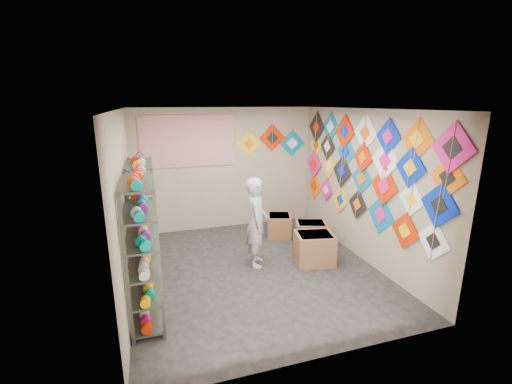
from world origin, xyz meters
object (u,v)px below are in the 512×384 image
object	(u,v)px
shopkeeper	(256,222)
shelf_rack_back	(144,219)
carton_a	(314,248)
shelf_rack_front	(143,251)
carton_b	(311,234)
carton_c	(279,225)

from	to	relation	value
shopkeeper	shelf_rack_back	bearing A→B (deg)	99.04
carton_a	shopkeeper	bearing A→B (deg)	177.01
shelf_rack_front	shelf_rack_back	bearing A→B (deg)	90.00
shelf_rack_back	carton_b	bearing A→B (deg)	3.70
shopkeeper	carton_c	distance (m)	1.52
shelf_rack_back	shelf_rack_front	bearing A→B (deg)	-90.00
shelf_rack_back	carton_b	distance (m)	3.23
carton_b	carton_a	bearing A→B (deg)	-93.20
shelf_rack_front	carton_b	bearing A→B (deg)	25.56
shelf_rack_front	shopkeeper	xyz separation A→B (m)	(1.85, 1.04, -0.16)
shelf_rack_front	carton_c	distance (m)	3.54
shelf_rack_front	carton_c	size ratio (longest dim) A/B	3.51
carton_a	carton_c	bearing A→B (deg)	107.06
carton_b	shopkeeper	bearing A→B (deg)	-141.61
carton_b	shelf_rack_back	bearing A→B (deg)	-157.81
shopkeeper	shelf_rack_front	bearing A→B (deg)	136.37
shelf_rack_back	carton_a	size ratio (longest dim) A/B	2.88
carton_a	carton_c	distance (m)	1.39
carton_b	carton_c	size ratio (longest dim) A/B	1.09
carton_c	carton_a	bearing A→B (deg)	-65.90
shelf_rack_back	shopkeeper	world-z (taller)	shelf_rack_back
shopkeeper	carton_c	xyz separation A→B (m)	(0.87, 1.12, -0.55)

